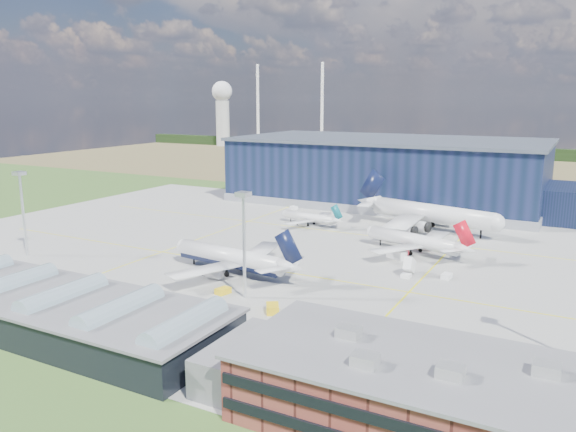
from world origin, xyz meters
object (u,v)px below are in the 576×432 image
(gse_van_a, at_px, (319,345))
(car_b, at_px, (396,372))
(ops_building, at_px, (414,391))
(airliner_regional, at_px, (309,213))
(airliner_red, at_px, (413,233))
(gse_cart_a, at_px, (447,276))
(gse_van_b, at_px, (397,254))
(light_mast_west, at_px, (22,200))
(airliner_widebody, at_px, (432,204))
(light_mast_center, at_px, (244,228))
(airliner_navy, at_px, (230,247))
(gse_tug_b, at_px, (223,291))
(car_a, at_px, (405,374))
(gse_cart_b, at_px, (294,208))
(airstair, at_px, (409,269))
(hangar, at_px, (394,174))
(gse_tug_a, at_px, (273,309))

(gse_van_a, distance_m, car_b, 14.32)
(ops_building, relative_size, airliner_regional, 1.84)
(airliner_regional, relative_size, car_b, 6.73)
(airliner_red, xyz_separation_m, gse_cart_a, (13.55, -18.47, -5.04))
(gse_van_b, bearing_deg, light_mast_west, 143.93)
(light_mast_west, bearing_deg, car_b, -9.37)
(airliner_red, distance_m, car_b, 72.33)
(gse_van_a, bearing_deg, airliner_widebody, 24.03)
(light_mast_center, bearing_deg, airliner_regional, 105.15)
(airliner_navy, height_order, gse_tug_b, airliner_navy)
(airliner_widebody, xyz_separation_m, car_a, (21.15, -99.81, -8.16))
(ops_building, bearing_deg, gse_cart_b, 123.68)
(ops_building, height_order, airstair, ops_building)
(hangar, xyz_separation_m, gse_van_b, (26.71, -80.47, -10.39))
(gse_tug_a, xyz_separation_m, car_a, (30.98, -13.44, -0.30))
(hangar, distance_m, gse_cart_a, 101.19)
(light_mast_west, distance_m, gse_van_b, 100.90)
(light_mast_center, bearing_deg, ops_building, -33.69)
(airliner_widebody, bearing_deg, gse_cart_a, -57.04)
(gse_van_a, height_order, gse_van_b, gse_van_b)
(ops_building, distance_m, airstair, 64.96)
(gse_van_a, xyz_separation_m, car_a, (15.52, -2.00, -0.62))
(gse_cart_a, relative_size, car_a, 0.93)
(airliner_red, bearing_deg, car_a, 123.04)
(light_mast_center, relative_size, gse_van_a, 4.35)
(hangar, relative_size, light_mast_west, 6.30)
(airliner_widebody, xyz_separation_m, gse_cart_b, (-55.31, 9.81, -8.07))
(gse_van_b, bearing_deg, airliner_regional, 83.87)
(gse_van_b, relative_size, gse_cart_b, 1.86)
(gse_van_a, bearing_deg, car_a, -76.61)
(ops_building, xyz_separation_m, airliner_navy, (-57.54, 43.10, 1.68))
(gse_cart_a, relative_size, gse_van_b, 0.55)
(gse_cart_a, height_order, car_a, gse_cart_a)
(airliner_widebody, bearing_deg, airstair, -66.97)
(light_mast_west, distance_m, airliner_widebody, 121.26)
(gse_cart_b, bearing_deg, car_a, -122.74)
(light_mast_center, relative_size, airliner_red, 0.66)
(light_mast_center, bearing_deg, hangar, 93.30)
(gse_cart_a, bearing_deg, gse_tug_b, -134.18)
(gse_van_a, xyz_separation_m, car_b, (14.17, -2.00, -0.54))
(airliner_widebody, distance_m, airliner_regional, 40.25)
(gse_cart_b, bearing_deg, gse_tug_b, -139.26)
(gse_van_a, bearing_deg, ops_building, -104.10)
(light_mast_center, relative_size, gse_tug_b, 7.19)
(car_a, distance_m, car_b, 1.35)
(gse_tug_a, relative_size, gse_tug_b, 1.25)
(gse_cart_a, bearing_deg, airliner_navy, -150.66)
(car_a, bearing_deg, airstair, -4.91)
(airliner_red, distance_m, car_a, 72.68)
(light_mast_west, bearing_deg, airstair, 18.44)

